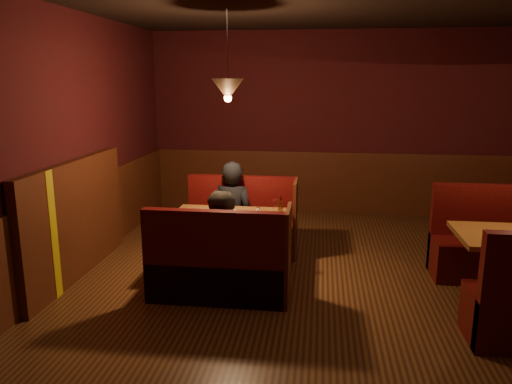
# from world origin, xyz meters

# --- Properties ---
(room) EXTENTS (6.02, 7.02, 2.92)m
(room) POSITION_xyz_m (-0.28, 0.05, 1.05)
(room) COLOR #3E2014
(room) RESTS_ON ground
(main_table) EXTENTS (1.27, 0.77, 0.89)m
(main_table) POSITION_xyz_m (-1.25, 0.70, 0.53)
(main_table) COLOR brown
(main_table) RESTS_ON ground
(main_bench_far) EXTENTS (1.40, 0.50, 0.96)m
(main_bench_far) POSITION_xyz_m (-1.24, 1.42, 0.30)
(main_bench_far) COLOR black
(main_bench_far) RESTS_ON ground
(main_bench_near) EXTENTS (1.40, 0.50, 0.96)m
(main_bench_near) POSITION_xyz_m (-1.24, -0.03, 0.30)
(main_bench_near) COLOR black
(main_bench_near) RESTS_ON ground
(second_bench_far) EXTENTS (1.43, 0.53, 1.02)m
(second_bench_far) POSITION_xyz_m (1.71, 0.96, 0.32)
(second_bench_far) COLOR black
(second_bench_far) RESTS_ON ground
(diner_a) EXTENTS (0.59, 0.43, 1.52)m
(diner_a) POSITION_xyz_m (-1.35, 1.40, 0.76)
(diner_a) COLOR black
(diner_a) RESTS_ON ground
(diner_b) EXTENTS (0.82, 0.71, 1.44)m
(diner_b) POSITION_xyz_m (-1.18, 0.08, 0.72)
(diner_b) COLOR #413A31
(diner_b) RESTS_ON ground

